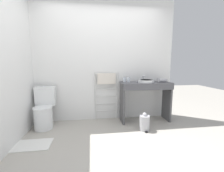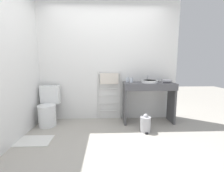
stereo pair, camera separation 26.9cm
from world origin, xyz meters
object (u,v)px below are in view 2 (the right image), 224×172
sink_basin (149,81)px  trash_bin (145,124)px  cup_near_edge (131,80)px  hair_dryer (167,81)px  toilet (48,109)px  cup_near_wall (127,80)px  towel_radiator (109,85)px

sink_basin → trash_bin: 0.88m
sink_basin → trash_bin: size_ratio=0.96×
cup_near_edge → sink_basin: bearing=-15.4°
hair_dryer → trash_bin: bearing=-140.1°
cup_near_edge → hair_dryer: size_ratio=0.46×
toilet → cup_near_edge: cup_near_edge is taller
cup_near_edge → trash_bin: 0.96m
cup_near_edge → cup_near_wall: bearing=143.8°
towel_radiator → hair_dryer: size_ratio=4.90×
cup_near_wall → trash_bin: 1.01m
cup_near_wall → cup_near_edge: (0.08, -0.06, 0.00)m
toilet → cup_near_edge: size_ratio=7.94×
cup_near_edge → hair_dryer: 0.75m
hair_dryer → towel_radiator: bearing=170.7°
cup_near_wall → hair_dryer: (0.82, -0.14, -0.01)m
trash_bin → cup_near_edge: bearing=109.1°
trash_bin → hair_dryer: bearing=39.9°
towel_radiator → sink_basin: bearing=-14.8°
sink_basin → trash_bin: (-0.18, -0.44, -0.74)m
cup_near_wall → trash_bin: bearing=-66.1°
sink_basin → cup_near_edge: 0.38m
cup_near_wall → toilet: bearing=-173.4°
cup_near_wall → cup_near_edge: 0.10m
towel_radiator → toilet: bearing=-168.6°
towel_radiator → sink_basin: (0.84, -0.22, 0.11)m
toilet → sink_basin: size_ratio=2.45×
cup_near_edge → trash_bin: bearing=-70.9°
cup_near_edge → trash_bin: cup_near_edge is taller
towel_radiator → trash_bin: bearing=-45.3°
toilet → cup_near_wall: size_ratio=7.95×
towel_radiator → cup_near_edge: bearing=-14.3°
toilet → towel_radiator: bearing=11.4°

